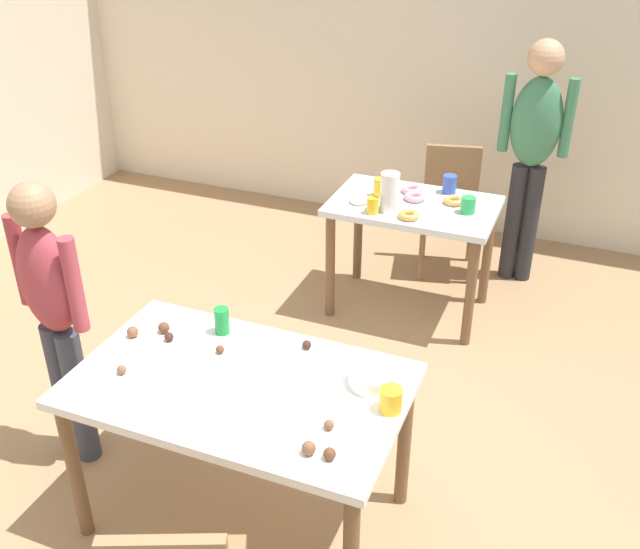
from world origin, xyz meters
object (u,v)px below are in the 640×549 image
(dining_table_far, at_px, (413,222))
(mixing_bowl, at_px, (372,377))
(person_girl_near, at_px, (53,305))
(soda_can, at_px, (222,321))
(person_adult_far, at_px, (533,142))
(chair_far_table, at_px, (450,202))
(pitcher_far, at_px, (390,192))
(dining_table_near, at_px, (240,400))

(dining_table_far, bearing_deg, mixing_bowl, -79.65)
(person_girl_near, height_order, soda_can, person_girl_near)
(person_girl_near, height_order, mixing_bowl, person_girl_near)
(person_adult_far, distance_m, soda_can, 2.58)
(chair_far_table, xyz_separation_m, person_girl_near, (-1.21, -2.58, 0.36))
(pitcher_far, bearing_deg, soda_can, -100.88)
(person_adult_far, xyz_separation_m, mixing_bowl, (-0.26, -2.47, -0.21))
(dining_table_near, height_order, person_adult_far, person_adult_far)
(pitcher_far, bearing_deg, chair_far_table, 76.81)
(mixing_bowl, relative_size, pitcher_far, 0.78)
(mixing_bowl, xyz_separation_m, pitcher_far, (-0.43, 1.62, 0.09))
(mixing_bowl, bearing_deg, person_adult_far, 83.97)
(soda_can, bearing_deg, chair_far_table, 78.29)
(pitcher_far, bearing_deg, mixing_bowl, -74.98)
(dining_table_near, distance_m, mixing_bowl, 0.55)
(dining_table_far, xyz_separation_m, person_adult_far, (0.59, 0.69, 0.37))
(person_adult_far, bearing_deg, mixing_bowl, -96.03)
(dining_table_far, distance_m, chair_far_table, 0.70)
(pitcher_far, bearing_deg, dining_table_far, 56.50)
(chair_far_table, bearing_deg, person_adult_far, 1.20)
(person_girl_near, bearing_deg, mixing_bowl, 4.96)
(dining_table_near, relative_size, mixing_bowl, 7.22)
(dining_table_near, distance_m, person_adult_far, 2.79)
(person_adult_far, height_order, soda_can, person_adult_far)
(dining_table_near, bearing_deg, dining_table_far, 85.03)
(dining_table_near, distance_m, chair_far_table, 2.67)
(person_adult_far, bearing_deg, dining_table_near, -105.91)
(mixing_bowl, bearing_deg, soda_can, 172.27)
(dining_table_near, xyz_separation_m, mixing_bowl, (0.50, 0.19, 0.12))
(soda_can, bearing_deg, person_girl_near, -162.73)
(chair_far_table, relative_size, person_girl_near, 0.61)
(mixing_bowl, bearing_deg, chair_far_table, 95.50)
(person_girl_near, bearing_deg, soda_can, 17.27)
(person_girl_near, distance_m, pitcher_far, 2.02)
(person_adult_far, distance_m, mixing_bowl, 2.49)
(mixing_bowl, bearing_deg, person_girl_near, -175.04)
(dining_table_near, distance_m, pitcher_far, 1.82)
(soda_can, bearing_deg, dining_table_far, 76.62)
(chair_far_table, xyz_separation_m, soda_can, (-0.49, -2.36, 0.31))
(dining_table_far, bearing_deg, chair_far_table, 82.53)
(person_girl_near, xyz_separation_m, mixing_bowl, (1.45, 0.13, -0.07))
(person_girl_near, relative_size, pitcher_far, 6.03)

